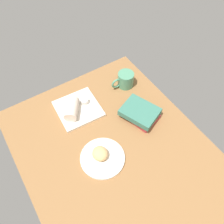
{
  "coord_description": "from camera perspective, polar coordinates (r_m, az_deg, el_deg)",
  "views": [
    {
      "loc": [
        45.84,
        -30.75,
        112.13
      ],
      "look_at": [
        -18.38,
        10.55,
        7.0
      ],
      "focal_mm": 37.83,
      "sensor_mm": 36.0,
      "label": 1
    }
  ],
  "objects": [
    {
      "name": "dining_table",
      "position": [
        1.23,
        0.5,
        -9.37
      ],
      "size": [
        110.0,
        90.0,
        4.0
      ],
      "primitive_type": "cube",
      "color": "olive",
      "rests_on": "ground"
    },
    {
      "name": "round_plate",
      "position": [
        1.19,
        -2.31,
        -11.06
      ],
      "size": [
        22.12,
        22.12,
        1.4
      ],
      "primitive_type": "cylinder",
      "color": "silver",
      "rests_on": "dining_table"
    },
    {
      "name": "scone_pastry",
      "position": [
        1.16,
        -2.85,
        -10.04
      ],
      "size": [
        8.48,
        7.93,
        4.92
      ],
      "primitive_type": "ellipsoid",
      "rotation": [
        0.0,
        0.0,
        3.1
      ],
      "color": "tan",
      "rests_on": "round_plate"
    },
    {
      "name": "square_plate",
      "position": [
        1.35,
        -8.17,
        0.8
      ],
      "size": [
        24.59,
        24.59,
        1.6
      ],
      "primitive_type": "cube",
      "rotation": [
        0.0,
        0.0,
        -0.06
      ],
      "color": "silver",
      "rests_on": "dining_table"
    },
    {
      "name": "sauce_cup",
      "position": [
        1.36,
        -6.67,
        2.69
      ],
      "size": [
        4.57,
        4.57,
        2.71
      ],
      "color": "silver",
      "rests_on": "square_plate"
    },
    {
      "name": "breakfast_wrap",
      "position": [
        1.31,
        -9.71,
        0.82
      ],
      "size": [
        14.62,
        13.1,
        6.92
      ],
      "primitive_type": "cylinder",
      "rotation": [
        1.57,
        0.0,
        0.96
      ],
      "color": "beige",
      "rests_on": "square_plate"
    },
    {
      "name": "book_stack",
      "position": [
        1.3,
        6.77,
        -0.24
      ],
      "size": [
        23.38,
        21.17,
        6.51
      ],
      "color": "#A53338",
      "rests_on": "dining_table"
    },
    {
      "name": "coffee_mug",
      "position": [
        1.43,
        3.21,
        7.82
      ],
      "size": [
        9.59,
        14.55,
        9.34
      ],
      "color": "#4C8C6B",
      "rests_on": "dining_table"
    }
  ]
}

